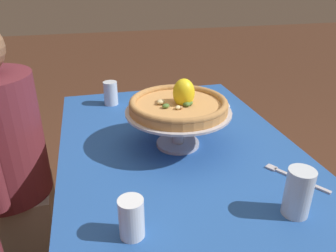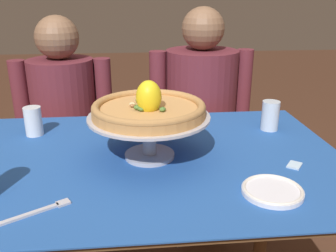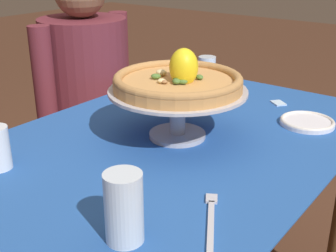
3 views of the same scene
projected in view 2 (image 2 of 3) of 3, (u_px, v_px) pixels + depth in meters
name	position (u px, v px, depth m)	size (l,w,h in m)	color
dining_table	(135.00, 189.00, 1.18)	(1.32, 0.84, 0.77)	brown
pizza_stand	(149.00, 126.00, 1.11)	(0.37, 0.37, 0.14)	#B7B7C1
pizza	(149.00, 108.00, 1.08)	(0.34, 0.34, 0.11)	tan
water_glass_back_left	(34.00, 123.00, 1.30)	(0.06, 0.06, 0.10)	white
water_glass_back_right	(270.00, 118.00, 1.35)	(0.06, 0.06, 0.11)	silver
side_plate	(272.00, 190.00, 0.93)	(0.16, 0.16, 0.02)	white
dinner_fork	(33.00, 213.00, 0.85)	(0.18, 0.12, 0.01)	#B7B7C1
sugar_packet	(294.00, 165.00, 1.08)	(0.05, 0.04, 0.01)	silver
diner_left	(68.00, 142.00, 1.82)	(0.47, 0.33, 1.16)	black
diner_right	(200.00, 131.00, 1.86)	(0.51, 0.36, 1.19)	gray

